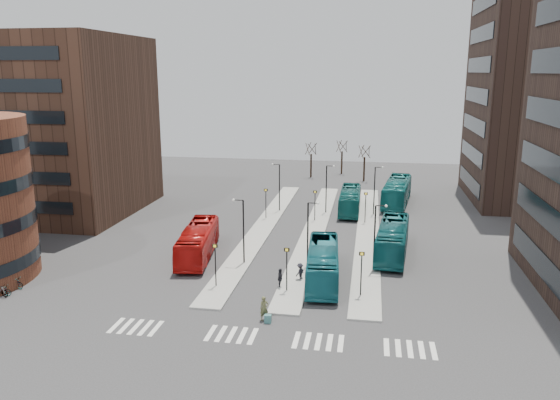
% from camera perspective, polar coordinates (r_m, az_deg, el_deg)
% --- Properties ---
extents(ground, '(160.00, 160.00, 0.00)m').
position_cam_1_polar(ground, '(35.20, -5.14, -16.89)').
color(ground, '#2D2D30').
rests_on(ground, ground).
extents(island_left, '(2.50, 45.00, 0.15)m').
position_cam_1_polar(island_left, '(63.07, -1.81, -2.90)').
color(island_left, gray).
rests_on(island_left, ground).
extents(island_mid, '(2.50, 45.00, 0.15)m').
position_cam_1_polar(island_mid, '(62.21, 3.62, -3.15)').
color(island_mid, gray).
rests_on(island_mid, ground).
extents(island_right, '(2.50, 45.00, 0.15)m').
position_cam_1_polar(island_right, '(61.92, 9.16, -3.38)').
color(island_right, gray).
rests_on(island_right, ground).
extents(suitcase, '(0.50, 0.41, 0.61)m').
position_cam_1_polar(suitcase, '(40.20, -1.28, -12.30)').
color(suitcase, '#1B1D95').
rests_on(suitcase, ground).
extents(red_bus, '(4.11, 11.37, 3.10)m').
position_cam_1_polar(red_bus, '(53.71, -8.56, -4.32)').
color(red_bus, '#B4100D').
rests_on(red_bus, ground).
extents(teal_bus_a, '(3.37, 11.23, 3.08)m').
position_cam_1_polar(teal_bus_a, '(47.44, 4.51, -6.61)').
color(teal_bus_a, '#16636F').
rests_on(teal_bus_a, ground).
extents(teal_bus_b, '(2.50, 10.62, 2.96)m').
position_cam_1_polar(teal_bus_b, '(70.76, 7.33, -0.03)').
color(teal_bus_b, '#125B58').
rests_on(teal_bus_b, ground).
extents(teal_bus_c, '(3.78, 11.77, 3.22)m').
position_cam_1_polar(teal_bus_c, '(54.85, 11.68, -4.01)').
color(teal_bus_c, '#12555A').
rests_on(teal_bus_c, ground).
extents(teal_bus_d, '(4.57, 12.76, 3.48)m').
position_cam_1_polar(teal_bus_d, '(75.68, 12.12, 0.85)').
color(teal_bus_d, '#146768').
rests_on(teal_bus_d, ground).
extents(traveller, '(0.79, 0.72, 1.81)m').
position_cam_1_polar(traveller, '(40.35, -1.67, -11.25)').
color(traveller, brown).
rests_on(traveller, ground).
extents(commuter_a, '(0.96, 0.83, 1.72)m').
position_cam_1_polar(commuter_a, '(52.98, -7.72, -5.32)').
color(commuter_a, black).
rests_on(commuter_a, ground).
extents(commuter_b, '(0.66, 1.09, 1.73)m').
position_cam_1_polar(commuter_b, '(45.85, 0.02, -8.20)').
color(commuter_b, black).
rests_on(commuter_b, ground).
extents(commuter_c, '(0.98, 1.16, 1.55)m').
position_cam_1_polar(commuter_c, '(47.56, 2.11, -7.51)').
color(commuter_c, black).
rests_on(commuter_c, ground).
extents(bicycle_near, '(1.69, 0.75, 0.86)m').
position_cam_1_polar(bicycle_near, '(49.92, -27.10, -8.43)').
color(bicycle_near, gray).
rests_on(bicycle_near, ground).
extents(bicycle_mid, '(1.80, 0.90, 1.04)m').
position_cam_1_polar(bicycle_mid, '(49.76, -27.23, -8.40)').
color(bicycle_mid, gray).
rests_on(bicycle_mid, ground).
extents(bicycle_far, '(1.89, 0.84, 0.96)m').
position_cam_1_polar(bicycle_far, '(51.07, -26.07, -7.78)').
color(bicycle_far, gray).
rests_on(bicycle_far, ground).
extents(crosswalk_stripes, '(22.35, 2.40, 0.01)m').
position_cam_1_polar(crosswalk_stripes, '(38.27, -0.97, -14.19)').
color(crosswalk_stripes, silver).
rests_on(crosswalk_stripes, ground).
extents(office_block, '(25.00, 20.12, 22.00)m').
position_cam_1_polar(office_block, '(76.30, -24.10, 7.14)').
color(office_block, '#41291E').
rests_on(office_block, ground).
extents(tower_far, '(20.12, 20.00, 30.00)m').
position_cam_1_polar(tower_far, '(82.96, 26.78, 10.06)').
color(tower_far, '#32221B').
rests_on(tower_far, ground).
extents(sign_poles, '(12.45, 22.12, 3.65)m').
position_cam_1_polar(sign_poles, '(54.92, 2.48, -2.84)').
color(sign_poles, black).
rests_on(sign_poles, ground).
extents(lamp_posts, '(14.04, 20.24, 6.12)m').
position_cam_1_polar(lamp_posts, '(59.32, 4.08, -0.47)').
color(lamp_posts, black).
rests_on(lamp_posts, ground).
extents(bare_trees, '(10.97, 8.14, 5.90)m').
position_cam_1_polar(bare_trees, '(93.39, 6.16, 4.02)').
color(bare_trees, black).
rests_on(bare_trees, ground).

